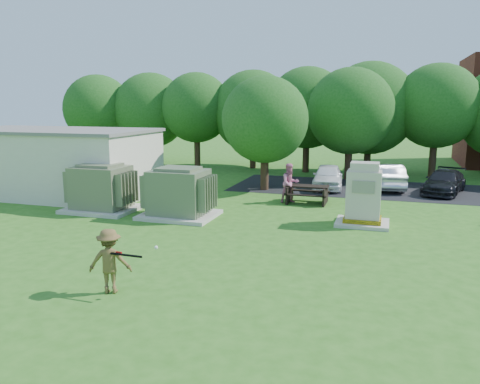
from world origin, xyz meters
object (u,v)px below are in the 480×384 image
(generator_cabinet, at_px, (363,198))
(car_dark, at_px, (444,182))
(batter, at_px, (110,261))
(person_at_picnic, at_px, (290,183))
(transformer_right, at_px, (179,194))
(car_white, at_px, (328,176))
(car_silver_a, at_px, (387,176))
(picnic_table, at_px, (307,192))
(transformer_left, at_px, (101,189))

(generator_cabinet, bearing_deg, car_dark, 65.09)
(batter, bearing_deg, person_at_picnic, -118.87)
(transformer_right, distance_m, car_white, 9.86)
(generator_cabinet, xyz_separation_m, car_silver_a, (0.84, 8.41, -0.38))
(car_dark, bearing_deg, picnic_table, -128.11)
(transformer_right, xyz_separation_m, generator_cabinet, (7.31, 0.98, 0.10))
(car_silver_a, bearing_deg, generator_cabinet, 75.77)
(person_at_picnic, bearing_deg, batter, -138.59)
(batter, bearing_deg, transformer_left, -73.81)
(car_white, bearing_deg, car_dark, -1.12)
(picnic_table, height_order, car_dark, car_dark)
(batter, relative_size, car_silver_a, 0.39)
(car_silver_a, bearing_deg, car_white, 7.65)
(transformer_right, bearing_deg, batter, -77.45)
(batter, height_order, car_white, batter)
(generator_cabinet, relative_size, car_white, 0.63)
(transformer_right, distance_m, batter, 7.89)
(transformer_left, relative_size, transformer_right, 1.00)
(person_at_picnic, height_order, car_white, person_at_picnic)
(batter, distance_m, car_white, 16.52)
(transformer_right, distance_m, generator_cabinet, 7.38)
(transformer_left, xyz_separation_m, picnic_table, (8.30, 4.30, -0.45))
(car_white, xyz_separation_m, car_silver_a, (3.13, 0.91, 0.02))
(generator_cabinet, height_order, car_white, generator_cabinet)
(picnic_table, bearing_deg, car_dark, 35.68)
(transformer_left, bearing_deg, person_at_picnic, 28.91)
(generator_cabinet, height_order, picnic_table, generator_cabinet)
(picnic_table, relative_size, car_white, 0.50)
(transformer_right, bearing_deg, car_silver_a, 49.07)
(batter, distance_m, car_silver_a, 18.26)
(transformer_right, relative_size, car_silver_a, 0.72)
(generator_cabinet, relative_size, batter, 1.49)
(person_at_picnic, height_order, car_dark, person_at_picnic)
(transformer_right, distance_m, car_dark, 14.12)
(car_dark, bearing_deg, transformer_right, -124.82)
(batter, bearing_deg, car_dark, -138.12)
(car_white, distance_m, car_silver_a, 3.26)
(transformer_left, height_order, generator_cabinet, generator_cabinet)
(car_white, bearing_deg, generator_cabinet, -77.89)
(transformer_right, bearing_deg, transformer_left, 180.00)
(batter, relative_size, car_white, 0.42)
(picnic_table, bearing_deg, car_silver_a, 55.14)
(transformer_left, height_order, car_dark, transformer_left)
(generator_cabinet, bearing_deg, transformer_left, -174.90)
(car_dark, bearing_deg, car_silver_a, -174.10)
(picnic_table, xyz_separation_m, car_white, (0.42, 4.19, 0.14))
(generator_cabinet, distance_m, picnic_table, 4.32)
(picnic_table, bearing_deg, batter, -103.51)
(transformer_left, bearing_deg, transformer_right, 0.00)
(generator_cabinet, distance_m, person_at_picnic, 4.73)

